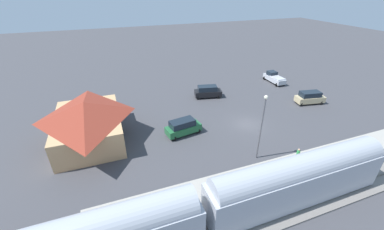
% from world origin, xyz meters
% --- Properties ---
extents(ground_plane, '(200.00, 200.00, 0.00)m').
position_xyz_m(ground_plane, '(0.00, 0.00, 0.00)').
color(ground_plane, '#424247').
extents(railway_track, '(4.80, 70.00, 0.30)m').
position_xyz_m(railway_track, '(-14.00, 0.00, 0.09)').
color(railway_track, slate).
rests_on(railway_track, ground).
extents(platform, '(3.20, 46.00, 0.30)m').
position_xyz_m(platform, '(-10.00, 0.00, 0.15)').
color(platform, '#A8A399').
rests_on(platform, ground).
extents(station_building, '(12.60, 8.81, 5.56)m').
position_xyz_m(station_building, '(4.00, 22.00, 2.88)').
color(station_building, tan).
rests_on(station_building, ground).
extents(pedestrian_on_platform, '(0.36, 0.36, 1.71)m').
position_xyz_m(pedestrian_on_platform, '(-9.62, -0.64, 1.28)').
color(pedestrian_on_platform, brown).
rests_on(pedestrian_on_platform, platform).
extents(pickup_silver, '(5.42, 2.52, 2.14)m').
position_xyz_m(pickup_silver, '(13.24, -14.63, 1.03)').
color(pickup_silver, silver).
rests_on(pickup_silver, ground).
extents(suv_green, '(2.75, 5.16, 2.22)m').
position_xyz_m(suv_green, '(0.87, 9.94, 1.15)').
color(suv_green, '#236638').
rests_on(suv_green, ground).
extents(suv_black, '(2.96, 5.21, 2.22)m').
position_xyz_m(suv_black, '(11.09, 1.70, 1.15)').
color(suv_black, black).
rests_on(suv_black, ground).
extents(suv_tan, '(2.81, 5.17, 2.22)m').
position_xyz_m(suv_tan, '(2.49, -14.02, 1.15)').
color(suv_tan, '#C6B284').
rests_on(suv_tan, ground).
extents(light_pole_near_platform, '(0.44, 0.44, 8.30)m').
position_xyz_m(light_pole_near_platform, '(-7.20, 3.22, 5.17)').
color(light_pole_near_platform, '#515156').
rests_on(light_pole_near_platform, ground).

